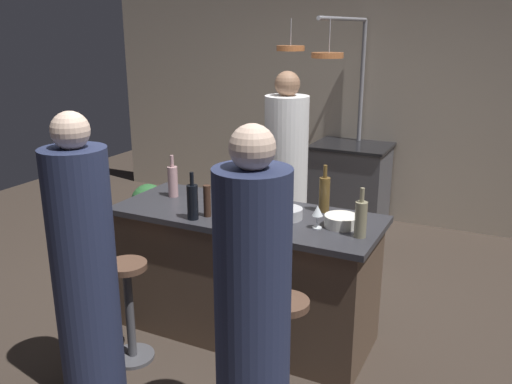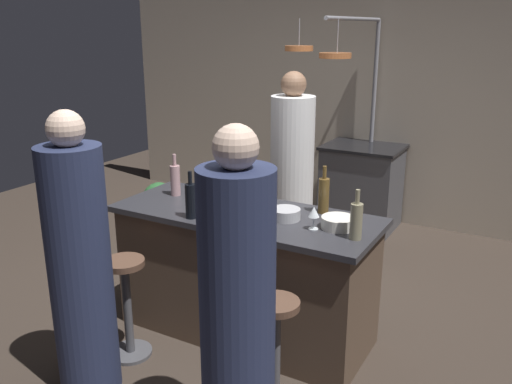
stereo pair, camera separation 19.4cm
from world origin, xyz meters
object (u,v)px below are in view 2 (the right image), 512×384
object	(u,v)px
wine_glass_near_right_guest	(314,213)
mixing_bowl_steel	(286,214)
bar_stool_right	(275,350)
wine_bottle_rose	(175,180)
mixing_bowl_ceramic	(338,223)
stove_range	(361,186)
chef	(292,183)
guest_left	(80,268)
wine_bottle_white	(356,220)
guest_right	(238,316)
wine_bottle_amber	(324,195)
wine_glass_by_chef	(225,204)
potted_plant	(160,203)
bar_stool_left	(127,303)
cutting_board	(245,201)
pepper_mill	(206,200)
wine_bottle_dark	(191,200)

from	to	relation	value
wine_glass_near_right_guest	mixing_bowl_steel	distance (m)	0.25
bar_stool_right	wine_bottle_rose	bearing A→B (deg)	149.61
wine_glass_near_right_guest	mixing_bowl_ceramic	distance (m)	0.17
stove_range	chef	bearing A→B (deg)	-97.17
stove_range	mixing_bowl_steel	xyz separation A→B (m)	(0.30, -2.44, 0.49)
guest_left	wine_bottle_white	world-z (taller)	guest_left
guest_right	guest_left	world-z (taller)	guest_right
bar_stool_right	chef	bearing A→B (deg)	113.24
wine_bottle_amber	wine_glass_by_chef	bearing A→B (deg)	-139.13
guest_left	wine_bottle_rose	xyz separation A→B (m)	(-0.13, 1.07, 0.24)
guest_right	wine_glass_by_chef	distance (m)	1.04
potted_plant	wine_bottle_amber	xyz separation A→B (m)	(2.27, -1.05, 0.73)
bar_stool_left	wine_glass_near_right_guest	xyz separation A→B (m)	(1.05, 0.55, 0.63)
potted_plant	wine_bottle_white	world-z (taller)	wine_bottle_white
guest_right	wine_glass_near_right_guest	world-z (taller)	guest_right
chef	mixing_bowl_ceramic	xyz separation A→B (m)	(0.82, -1.06, 0.13)
cutting_board	mixing_bowl_ceramic	world-z (taller)	mixing_bowl_ceramic
guest_left	wine_glass_near_right_guest	size ratio (longest dim) A/B	11.48
potted_plant	mixing_bowl_ceramic	size ratio (longest dim) A/B	2.48
chef	wine_bottle_amber	bearing A→B (deg)	-52.85
stove_range	wine_glass_by_chef	distance (m)	2.69
stove_range	wine_glass_by_chef	xyz separation A→B (m)	(-0.04, -2.63, 0.56)
wine_bottle_rose	bar_stool_right	bearing A→B (deg)	-30.39
guest_right	wine_bottle_amber	bearing A→B (deg)	94.31
stove_range	cutting_board	bearing A→B (deg)	-92.81
wine_bottle_amber	bar_stool_left	bearing A→B (deg)	-138.63
pepper_mill	wine_bottle_dark	xyz separation A→B (m)	(-0.06, -0.09, 0.02)
wine_glass_near_right_guest	mixing_bowl_ceramic	size ratio (longest dim) A/B	0.70
potted_plant	wine_glass_near_right_guest	world-z (taller)	wine_glass_near_right_guest
wine_bottle_amber	wine_bottle_dark	bearing A→B (deg)	-144.09
pepper_mill	chef	bearing A→B (deg)	89.21
wine_bottle_amber	mixing_bowl_steel	world-z (taller)	wine_bottle_amber
guest_right	bar_stool_left	bearing A→B (deg)	159.99
bar_stool_right	wine_bottle_dark	world-z (taller)	wine_bottle_dark
cutting_board	wine_glass_by_chef	distance (m)	0.40
wine_bottle_white	mixing_bowl_ceramic	bearing A→B (deg)	142.51
bar_stool_left	wine_glass_by_chef	distance (m)	0.91
wine_bottle_rose	guest_right	bearing A→B (deg)	-42.53
wine_bottle_dark	mixing_bowl_steel	distance (m)	0.61
potted_plant	mixing_bowl_ceramic	world-z (taller)	mixing_bowl_ceramic
guest_right	bar_stool_left	world-z (taller)	guest_right
guest_left	wine_bottle_dark	distance (m)	0.80
chef	wine_glass_by_chef	bearing A→B (deg)	-83.84
mixing_bowl_ceramic	pepper_mill	bearing A→B (deg)	-166.43
potted_plant	cutting_board	distance (m)	2.12
chef	wine_bottle_amber	world-z (taller)	chef
mixing_bowl_steel	bar_stool_left	bearing A→B (deg)	-142.47
pepper_mill	wine_bottle_dark	distance (m)	0.10
bar_stool_left	wine_bottle_white	bearing A→B (deg)	21.69
guest_left	cutting_board	world-z (taller)	guest_left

